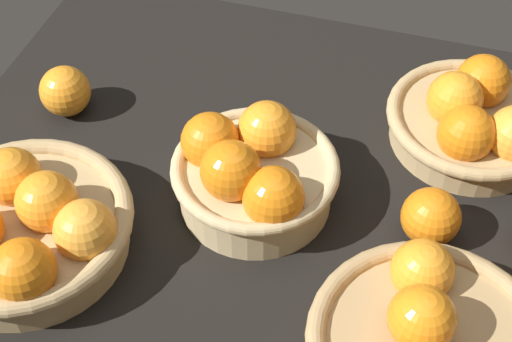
{
  "coord_description": "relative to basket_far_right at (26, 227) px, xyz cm",
  "views": [
    {
      "loc": [
        -17.19,
        59.29,
        73.42
      ],
      "look_at": [
        0.23,
        1.54,
        7.0
      ],
      "focal_mm": 52.19,
      "sensor_mm": 36.0,
      "label": 1
    }
  ],
  "objects": [
    {
      "name": "basket_center",
      "position": [
        -21.91,
        -14.67,
        0.64
      ],
      "size": [
        20.15,
        20.15,
        11.73
      ],
      "color": "tan",
      "rests_on": "market_tray"
    },
    {
      "name": "loose_orange_back_gap",
      "position": [
        -43.47,
        -15.32,
        -0.85
      ],
      "size": [
        6.96,
        6.96,
        6.96
      ],
      "primitive_type": "sphere",
      "color": "orange",
      "rests_on": "market_tray"
    },
    {
      "name": "loose_orange_side_gap",
      "position": [
        6.8,
        -22.9,
        -0.88
      ],
      "size": [
        6.89,
        6.89,
        6.89
      ],
      "primitive_type": "sphere",
      "color": "orange",
      "rests_on": "market_tray"
    },
    {
      "name": "basket_near_left",
      "position": [
        -46.56,
        -32.64,
        -0.37
      ],
      "size": [
        22.25,
        22.25,
        9.85
      ],
      "color": "tan",
      "rests_on": "market_tray"
    },
    {
      "name": "basket_far_right",
      "position": [
        0.0,
        0.0,
        0.0
      ],
      "size": [
        25.09,
        25.09,
        10.64
      ],
      "color": "tan",
      "rests_on": "market_tray"
    },
    {
      "name": "market_tray",
      "position": [
        -22.47,
        -17.45,
        -5.83
      ],
      "size": [
        84.0,
        72.0,
        3.0
      ],
      "primitive_type": "cube",
      "color": "black",
      "rests_on": "ground"
    }
  ]
}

